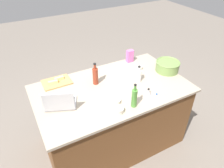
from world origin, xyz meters
TOP-DOWN VIEW (x-y plane):
  - ground_plane at (0.00, 0.00)m, footprint 12.00×12.00m
  - island_counter at (0.00, 0.00)m, footprint 1.76×1.03m
  - laptop at (0.62, 0.04)m, footprint 0.37×0.33m
  - mixing_bowl_large at (-0.80, 0.01)m, footprint 0.30×0.30m
  - bottle_olive at (-0.04, 0.39)m, footprint 0.06×0.06m
  - bottle_vinegar at (-0.34, 0.03)m, footprint 0.07×0.07m
  - bottle_soy at (0.13, -0.16)m, footprint 0.06×0.06m
  - cutting_board at (0.53, -0.40)m, footprint 0.32×0.24m
  - butter_stick_left at (0.49, -0.42)m, footprint 0.11×0.05m
  - butter_stick_right at (0.58, -0.38)m, footprint 0.11×0.05m
  - ramekin_small at (-0.51, -0.20)m, footprint 0.08×0.08m
  - ramekin_medium at (0.13, 0.39)m, footprint 0.10×0.10m
  - ramekin_wide at (0.08, 0.26)m, footprint 0.08×0.08m
  - kitchen_timer at (-0.29, 0.30)m, footprint 0.07×0.07m
  - candy_bag at (-0.51, -0.43)m, footprint 0.09×0.06m
  - candy_0 at (0.60, -0.10)m, footprint 0.01×0.01m
  - candy_1 at (0.64, -0.01)m, footprint 0.01×0.01m
  - candy_2 at (-0.37, 0.35)m, footprint 0.02×0.02m
  - candy_3 at (0.59, 0.02)m, footprint 0.02×0.02m

SIDE VIEW (x-z plane):
  - ground_plane at x=0.00m, z-range 0.00..0.00m
  - island_counter at x=0.00m, z-range 0.00..0.90m
  - candy_0 at x=0.60m, z-range 0.90..0.91m
  - candy_1 at x=0.64m, z-range 0.90..0.91m
  - cutting_board at x=0.53m, z-range 0.90..0.92m
  - candy_3 at x=0.59m, z-range 0.90..0.92m
  - candy_2 at x=-0.37m, z-range 0.90..0.92m
  - ramekin_wide at x=0.08m, z-range 0.90..0.94m
  - ramekin_small at x=-0.51m, z-range 0.90..0.94m
  - ramekin_medium at x=0.13m, z-range 0.90..0.95m
  - kitchen_timer at x=-0.29m, z-range 0.90..0.97m
  - butter_stick_left at x=0.49m, z-range 0.92..0.95m
  - butter_stick_right at x=0.58m, z-range 0.92..0.95m
  - laptop at x=0.62m, z-range 0.84..1.06m
  - mixing_bowl_large at x=-0.80m, z-range 0.90..1.04m
  - bottle_vinegar at x=-0.34m, z-range 0.88..1.08m
  - candy_bag at x=-0.51m, z-range 0.90..1.07m
  - bottle_olive at x=-0.04m, z-range 0.87..1.14m
  - bottle_soy at x=0.13m, z-range 0.87..1.15m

